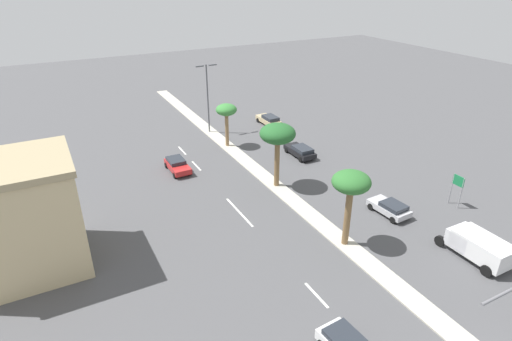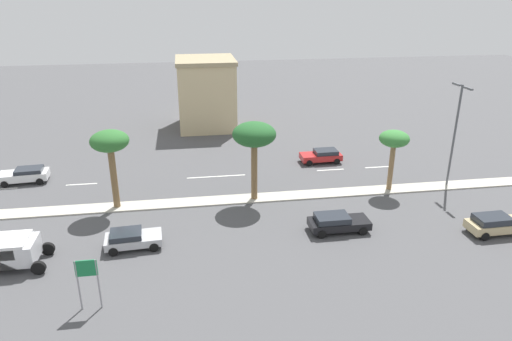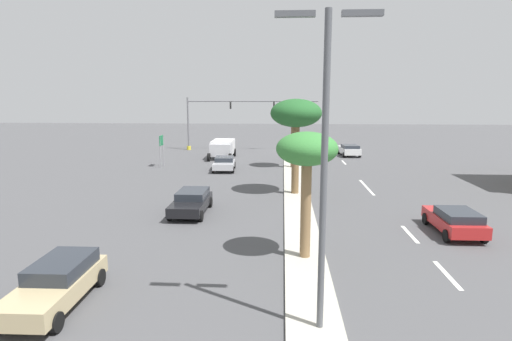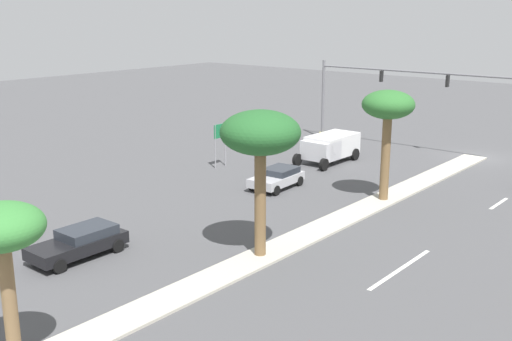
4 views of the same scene
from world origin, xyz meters
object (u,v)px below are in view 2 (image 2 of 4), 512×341
commercial_building (206,93)px  palm_tree_leading (110,144)px  palm_tree_center (254,136)px  sedan_white_inboard (25,175)px  directional_road_sign (87,275)px  palm_tree_front (394,141)px  sedan_red_rear (322,156)px  sedan_tan_near (497,224)px  sedan_black_mid (337,222)px  street_lamp_front (456,127)px  box_truck (3,251)px  sedan_silver_leading (132,238)px

commercial_building → palm_tree_leading: (23.09, -8.84, 1.15)m
palm_tree_center → sedan_white_inboard: 22.47m
directional_road_sign → palm_tree_center: bearing=139.0°
commercial_building → palm_tree_front: 27.61m
sedan_red_rear → sedan_tan_near: 18.75m
palm_tree_leading → sedan_tan_near: palm_tree_leading is taller
palm_tree_leading → sedan_white_inboard: 12.48m
sedan_white_inboard → sedan_red_rear: 29.12m
sedan_black_mid → palm_tree_leading: bearing=-111.4°
palm_tree_leading → street_lamp_front: (-0.12, 29.63, 0.01)m
sedan_tan_near → street_lamp_front: bearing=172.8°
box_truck → commercial_building: bearing=154.2°
palm_tree_center → sedan_silver_leading: bearing=-56.1°
sedan_silver_leading → box_truck: (1.32, -8.04, 0.49)m
street_lamp_front → sedan_white_inboard: size_ratio=2.09×
palm_tree_leading → sedan_tan_near: (8.76, 28.52, -4.82)m
palm_tree_front → sedan_silver_leading: palm_tree_front is taller
sedan_silver_leading → directional_road_sign: bearing=-14.4°
sedan_tan_near → palm_tree_front: bearing=-152.1°
directional_road_sign → sedan_white_inboard: (-20.21, -9.31, -1.51)m
palm_tree_front → sedan_black_mid: bearing=-46.9°
directional_road_sign → palm_tree_front: palm_tree_front is taller
box_truck → palm_tree_center: bearing=113.9°
palm_tree_leading → sedan_red_rear: (-7.90, 19.93, -4.86)m
directional_road_sign → palm_tree_center: (-13.13, 11.42, 3.48)m
sedan_silver_leading → palm_tree_leading: bearing=-164.8°
sedan_black_mid → sedan_tan_near: (2.14, 11.63, 0.05)m
palm_tree_front → sedan_white_inboard: 34.04m
directional_road_sign → commercial_building: commercial_building is taller
palm_tree_leading → sedan_black_mid: palm_tree_leading is taller
commercial_building → sedan_silver_leading: commercial_building is taller
sedan_red_rear → sedan_silver_leading: size_ratio=1.05×
sedan_red_rear → box_truck: bearing=-58.7°
street_lamp_front → box_truck: 37.02m
palm_tree_center → sedan_tan_near: bearing=63.1°
palm_tree_center → sedan_black_mid: (6.47, 5.33, -5.01)m
palm_tree_front → sedan_white_inboard: size_ratio=1.23×
palm_tree_leading → box_truck: size_ratio=1.20×
sedan_tan_near → directional_road_sign: bearing=-80.9°
commercial_building → palm_tree_front: commercial_building is taller
commercial_building → sedan_tan_near: (31.85, 19.68, -3.67)m
palm_tree_center → street_lamp_front: street_lamp_front is taller
palm_tree_front → sedan_black_mid: palm_tree_front is taller
sedan_black_mid → sedan_silver_leading: size_ratio=1.12×
sedan_white_inboard → sedan_silver_leading: sedan_white_inboard is taller
commercial_building → sedan_white_inboard: bearing=-48.1°
palm_tree_front → box_truck: 31.34m
palm_tree_leading → sedan_black_mid: size_ratio=1.46×
palm_tree_center → box_truck: 19.95m
commercial_building → sedan_white_inboard: commercial_building is taller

